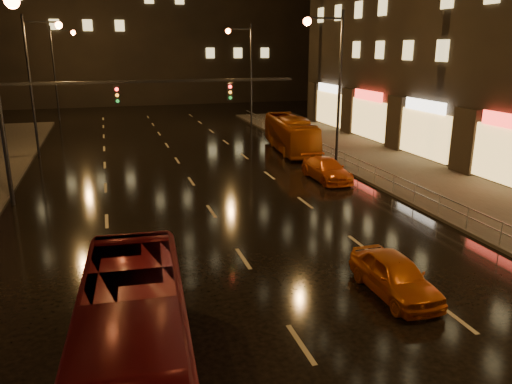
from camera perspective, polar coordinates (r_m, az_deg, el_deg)
ground at (r=28.60m, az=-6.75°, el=0.22°), size 140.00×140.00×0.00m
sidewalk_right at (r=29.63m, az=21.81°, el=-0.14°), size 7.00×70.00×0.15m
traffic_signal at (r=27.29m, az=-17.73°, el=8.96°), size 15.31×0.32×6.20m
railing_right at (r=29.98m, az=13.48°, el=2.40°), size 0.05×56.00×1.00m
bus_red at (r=11.34m, az=-13.90°, el=-18.84°), size 3.13×10.36×2.84m
bus_curb at (r=39.10m, az=3.97°, el=6.63°), size 3.33×9.71×2.65m
taxi_near at (r=17.12m, az=15.58°, el=-9.16°), size 1.60×3.96×1.35m
taxi_far at (r=30.73m, az=8.07°, el=2.57°), size 1.95×4.57×1.31m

